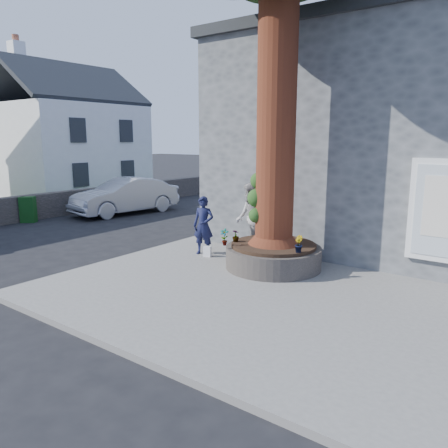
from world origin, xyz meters
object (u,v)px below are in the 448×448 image
Objects in this scene: woman at (250,218)px; car_silver at (125,196)px; planter at (273,256)px; a_board_sign at (28,210)px; man at (204,226)px.

woman is 0.41× the size of car_silver.
car_silver is at bearing -153.81° from woman.
a_board_sign is at bearing -179.70° from planter.
car_silver is (-9.42, 3.55, 0.35)m from planter.
car_silver is at bearing 136.86° from man.
car_silver is at bearing 29.47° from a_board_sign.
man reaches higher than a_board_sign.
woman reaches higher than car_silver.
man is 0.34× the size of car_silver.
woman reaches higher than man.
car_silver reaches higher than planter.
planter is 2.22m from man.
planter is at bearing -16.41° from man.
planter is 10.08m from car_silver.
man reaches higher than planter.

